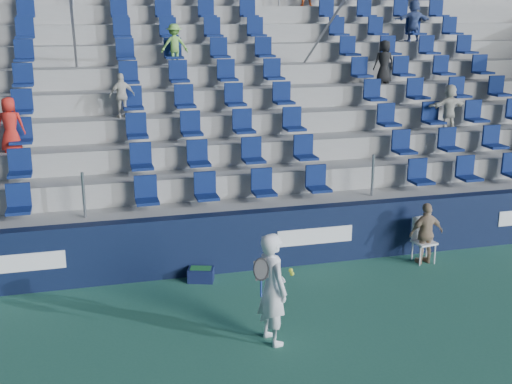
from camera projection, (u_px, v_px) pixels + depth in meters
ground at (289, 343)px, 10.08m from camera, size 70.00×70.00×0.00m
sponsor_wall at (242, 241)px, 12.85m from camera, size 24.00×0.32×1.20m
grandstand at (197, 124)px, 17.18m from camera, size 24.00×8.17×6.63m
tennis_player at (272, 288)px, 9.91m from camera, size 0.69×0.74×1.80m
line_judge_chair at (422, 236)px, 13.32m from camera, size 0.47×0.48×0.94m
line_judge at (426, 233)px, 13.16m from camera, size 0.77×0.35×1.29m
ball_bin at (201, 274)px, 12.38m from camera, size 0.56×0.45×0.27m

